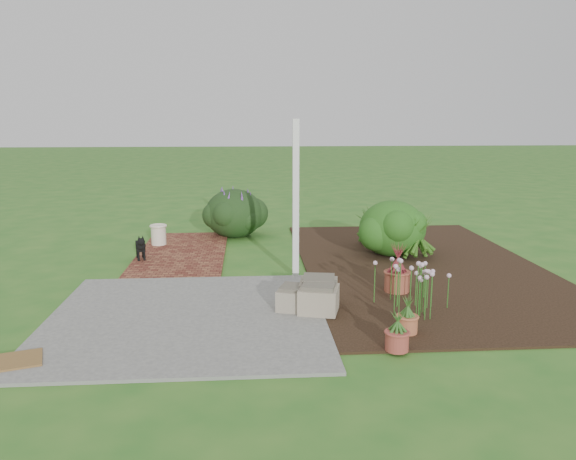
{
  "coord_description": "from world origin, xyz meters",
  "views": [
    {
      "loc": [
        -0.45,
        -8.62,
        2.54
      ],
      "look_at": [
        0.2,
        0.4,
        0.7
      ],
      "focal_mm": 35.0,
      "sensor_mm": 36.0,
      "label": 1
    }
  ],
  "objects": [
    {
      "name": "cream_ceramic_urn",
      "position": [
        -2.23,
        2.39,
        0.23
      ],
      "size": [
        0.32,
        0.32,
        0.39
      ],
      "primitive_type": "cylinder",
      "rotation": [
        0.0,
        0.0,
        -0.12
      ],
      "color": "beige",
      "rests_on": "brick_path"
    },
    {
      "name": "agapanthus_clump_front",
      "position": [
        2.02,
        2.16,
        0.45
      ],
      "size": [
        1.21,
        1.21,
        0.85
      ],
      "primitive_type": null,
      "rotation": [
        0.0,
        0.0,
        0.33
      ],
      "color": "#113810",
      "rests_on": "garden_bed"
    },
    {
      "name": "garden_bed",
      "position": [
        2.5,
        0.5,
        0.01
      ],
      "size": [
        4.0,
        7.0,
        0.03
      ],
      "primitive_type": "cube",
      "color": "black",
      "rests_on": "ground"
    },
    {
      "name": "purple_flowering_bush",
      "position": [
        -0.75,
        3.26,
        0.53
      ],
      "size": [
        1.59,
        1.59,
        1.05
      ],
      "primitive_type": "ellipsoid",
      "rotation": [
        0.0,
        0.0,
        -0.35
      ],
      "color": "black",
      "rests_on": "ground"
    },
    {
      "name": "concrete_patio",
      "position": [
        -1.25,
        -1.75,
        0.02
      ],
      "size": [
        3.5,
        3.5,
        0.04
      ],
      "primitive_type": "cube",
      "color": "slate",
      "rests_on": "ground"
    },
    {
      "name": "evergreen_shrub",
      "position": [
        2.19,
        1.31,
        0.55
      ],
      "size": [
        1.51,
        1.51,
        1.03
      ],
      "primitive_type": "ellipsoid",
      "rotation": [
        0.0,
        0.0,
        0.28
      ],
      "color": "#193E0E",
      "rests_on": "garden_bed"
    },
    {
      "name": "stone_trough_mid",
      "position": [
        0.14,
        -1.6,
        0.18
      ],
      "size": [
        0.52,
        0.52,
        0.27
      ],
      "primitive_type": "cube",
      "rotation": [
        0.0,
        0.0,
        -0.33
      ],
      "color": "gray",
      "rests_on": "concrete_patio"
    },
    {
      "name": "pink_flower_patch",
      "position": [
        1.74,
        -1.68,
        0.39
      ],
      "size": [
        1.2,
        1.2,
        0.71
      ],
      "primitive_type": null,
      "rotation": [
        0.0,
        0.0,
        0.08
      ],
      "color": "#113D0F",
      "rests_on": "garden_bed"
    },
    {
      "name": "coir_doormat",
      "position": [
        -2.98,
        -3.03,
        0.05
      ],
      "size": [
        0.82,
        0.66,
        0.02
      ],
      "primitive_type": "cube",
      "rotation": [
        0.0,
        0.0,
        0.33
      ],
      "color": "olive",
      "rests_on": "concrete_patio"
    },
    {
      "name": "terracotta_pot_small_right",
      "position": [
        1.15,
        -2.98,
        0.14
      ],
      "size": [
        0.33,
        0.33,
        0.22
      ],
      "primitive_type": "cylinder",
      "rotation": [
        0.0,
        0.0,
        0.38
      ],
      "color": "#9C3E34",
      "rests_on": "garden_bed"
    },
    {
      "name": "veranda_post",
      "position": [
        0.3,
        0.1,
        1.25
      ],
      "size": [
        0.1,
        0.1,
        2.5
      ],
      "primitive_type": "cube",
      "color": "white",
      "rests_on": "ground"
    },
    {
      "name": "ground",
      "position": [
        0.0,
        0.0,
        0.0
      ],
      "size": [
        80.0,
        80.0,
        0.0
      ],
      "primitive_type": "plane",
      "color": "#2B6A21",
      "rests_on": "ground"
    },
    {
      "name": "stone_trough_near",
      "position": [
        0.45,
        -1.71,
        0.2
      ],
      "size": [
        0.6,
        0.6,
        0.33
      ],
      "primitive_type": "cube",
      "rotation": [
        0.0,
        0.0,
        -0.26
      ],
      "color": "gray",
      "rests_on": "concrete_patio"
    },
    {
      "name": "agapanthus_clump_back",
      "position": [
        2.51,
        1.04,
        0.5
      ],
      "size": [
        1.35,
        1.35,
        0.95
      ],
      "primitive_type": null,
      "rotation": [
        0.0,
        0.0,
        0.35
      ],
      "color": "#193C0E",
      "rests_on": "garden_bed"
    },
    {
      "name": "black_dog",
      "position": [
        -2.36,
        1.2,
        0.29
      ],
      "size": [
        0.23,
        0.48,
        0.42
      ],
      "rotation": [
        0.0,
        0.0,
        0.27
      ],
      "color": "black",
      "rests_on": "brick_path"
    },
    {
      "name": "stone_trough_far",
      "position": [
        0.48,
        -1.44,
        0.21
      ],
      "size": [
        0.57,
        0.57,
        0.33
      ],
      "primitive_type": "cube",
      "rotation": [
        0.0,
        0.0,
        -0.17
      ],
      "color": "#736656",
      "rests_on": "concrete_patio"
    },
    {
      "name": "terracotta_pot_small_left",
      "position": [
        1.4,
        -2.48,
        0.13
      ],
      "size": [
        0.31,
        0.31,
        0.21
      ],
      "primitive_type": "cylinder",
      "rotation": [
        0.0,
        0.0,
        0.28
      ],
      "color": "#AA5D39",
      "rests_on": "garden_bed"
    },
    {
      "name": "terracotta_pot_bronze",
      "position": [
        1.7,
        -0.9,
        0.18
      ],
      "size": [
        0.36,
        0.36,
        0.29
      ],
      "primitive_type": "cylinder",
      "rotation": [
        0.0,
        0.0,
        0.0
      ],
      "color": "#994A34",
      "rests_on": "garden_bed"
    },
    {
      "name": "brick_path",
      "position": [
        -1.7,
        1.75,
        0.02
      ],
      "size": [
        1.6,
        3.5,
        0.04
      ],
      "primitive_type": "cube",
      "color": "#5D271D",
      "rests_on": "ground"
    }
  ]
}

